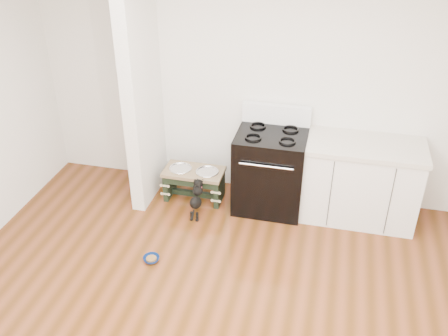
% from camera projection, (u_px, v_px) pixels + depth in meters
% --- Properties ---
extents(room_shell, '(5.00, 5.00, 5.00)m').
position_uv_depth(room_shell, '(188.00, 181.00, 3.22)').
color(room_shell, silver).
rests_on(room_shell, ground).
extents(partition_wall, '(0.15, 0.80, 2.70)m').
position_uv_depth(partition_wall, '(142.00, 86.00, 5.34)').
color(partition_wall, silver).
rests_on(partition_wall, ground).
extents(oven_range, '(0.76, 0.69, 1.14)m').
position_uv_depth(oven_range, '(270.00, 169.00, 5.56)').
color(oven_range, black).
rests_on(oven_range, ground).
extents(cabinet_run, '(1.24, 0.64, 0.91)m').
position_uv_depth(cabinet_run, '(360.00, 181.00, 5.39)').
color(cabinet_run, white).
rests_on(cabinet_run, ground).
extents(dog_feeder, '(0.69, 0.37, 0.39)m').
position_uv_depth(dog_feeder, '(194.00, 179.00, 5.78)').
color(dog_feeder, black).
rests_on(dog_feeder, ground).
extents(puppy, '(0.12, 0.36, 0.42)m').
position_uv_depth(puppy, '(196.00, 198.00, 5.51)').
color(puppy, black).
rests_on(puppy, ground).
extents(floor_bowl, '(0.18, 0.18, 0.05)m').
position_uv_depth(floor_bowl, '(151.00, 259.00, 4.95)').
color(floor_bowl, navy).
rests_on(floor_bowl, ground).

